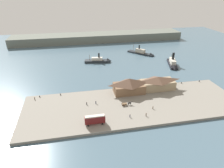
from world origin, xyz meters
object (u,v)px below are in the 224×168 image
object	(u,v)px
ferry_moored_west	(100,61)
pedestrian_near_east_shed	(130,116)
mooring_post_center_east	(181,83)
pedestrian_at_waters_edge	(146,115)
pedestrian_standing_center	(87,103)
street_tram	(95,119)
ferry_shed_customs_shed	(129,85)
pedestrian_near_cart	(96,102)
ferry_approaching_west	(143,53)
pedestrian_by_tram	(153,108)
mooring_post_west	(60,94)
pedestrian_walking_west	(35,98)
ferry_departing_north	(173,64)
mooring_post_east	(40,96)
mooring_post_center_west	(199,81)
horse_cart	(127,104)
ferry_shed_west_terminal	(158,83)

from	to	relation	value
ferry_moored_west	pedestrian_near_east_shed	bearing A→B (deg)	-87.99
mooring_post_center_east	pedestrian_near_east_shed	bearing A→B (deg)	-145.97
pedestrian_at_waters_edge	pedestrian_standing_center	size ratio (longest dim) A/B	1.10
ferry_moored_west	street_tram	bearing A→B (deg)	-99.74
ferry_shed_customs_shed	pedestrian_at_waters_edge	bearing A→B (deg)	-85.81
pedestrian_near_cart	pedestrian_at_waters_edge	bearing A→B (deg)	-35.30
ferry_shed_customs_shed	pedestrian_near_cart	bearing A→B (deg)	-157.21
ferry_moored_west	ferry_approaching_west	bearing A→B (deg)	16.41
pedestrian_by_tram	mooring_post_west	distance (m)	49.93
pedestrian_walking_west	ferry_departing_north	bearing A→B (deg)	19.28
mooring_post_east	mooring_post_center_east	bearing A→B (deg)	0.24
pedestrian_walking_west	mooring_post_center_east	distance (m)	85.16
pedestrian_standing_center	mooring_post_center_east	world-z (taller)	pedestrian_standing_center
pedestrian_at_waters_edge	mooring_post_center_west	xyz separation A→B (m)	(44.87, 27.87, -0.36)
ferry_shed_customs_shed	pedestrian_at_waters_edge	distance (m)	23.66
ferry_approaching_west	ferry_departing_north	distance (m)	33.24
horse_cart	mooring_post_center_east	bearing A→B (deg)	23.63
pedestrian_near_east_shed	mooring_post_east	world-z (taller)	pedestrian_near_east_shed
mooring_post_west	mooring_post_center_west	size ratio (longest dim) A/B	1.00
pedestrian_walking_west	pedestrian_standing_center	world-z (taller)	pedestrian_standing_center
pedestrian_at_waters_edge	mooring_post_center_east	bearing A→B (deg)	40.34
pedestrian_by_tram	pedestrian_standing_center	world-z (taller)	pedestrian_standing_center
pedestrian_by_tram	mooring_post_center_west	bearing A→B (deg)	30.02
ferry_approaching_west	ferry_departing_north	size ratio (longest dim) A/B	0.96
horse_cart	pedestrian_near_cart	bearing A→B (deg)	163.46
ferry_shed_customs_shed	pedestrian_standing_center	size ratio (longest dim) A/B	10.58
horse_cart	ferry_departing_north	xyz separation A→B (m)	(48.80, 47.69, -0.43)
horse_cart	pedestrian_at_waters_edge	size ratio (longest dim) A/B	3.05
pedestrian_near_cart	ferry_approaching_west	size ratio (longest dim) A/B	0.08
pedestrian_walking_west	mooring_post_center_east	world-z (taller)	pedestrian_walking_west
ferry_shed_customs_shed	mooring_post_center_east	size ratio (longest dim) A/B	19.04
ferry_shed_west_terminal	mooring_post_west	bearing A→B (deg)	176.46
pedestrian_near_cart	mooring_post_west	distance (m)	21.86
pedestrian_near_east_shed	mooring_post_center_west	world-z (taller)	pedestrian_near_east_shed
pedestrian_by_tram	mooring_post_east	world-z (taller)	pedestrian_by_tram
mooring_post_center_east	mooring_post_east	distance (m)	82.93
pedestrian_near_cart	ferry_departing_north	size ratio (longest dim) A/B	0.07
ferry_shed_customs_shed	street_tram	world-z (taller)	ferry_shed_customs_shed
horse_cart	pedestrian_near_cart	size ratio (longest dim) A/B	3.19
mooring_post_east	ferry_approaching_west	distance (m)	100.90
mooring_post_center_east	ferry_shed_customs_shed	bearing A→B (deg)	-172.56
ferry_departing_north	ferry_shed_west_terminal	bearing A→B (deg)	-128.23
ferry_shed_customs_shed	pedestrian_near_cart	distance (m)	21.56
street_tram	ferry_departing_north	bearing A→B (deg)	42.08
horse_cart	pedestrian_at_waters_edge	world-z (taller)	horse_cart
mooring_post_east	ferry_approaching_west	size ratio (longest dim) A/B	0.04
pedestrian_by_tram	mooring_post_west	xyz separation A→B (m)	(-44.51, 22.62, -0.28)
pedestrian_at_waters_edge	pedestrian_near_east_shed	distance (m)	7.54
pedestrian_by_tram	pedestrian_standing_center	size ratio (longest dim) A/B	0.99
mooring_post_west	pedestrian_standing_center	bearing A→B (deg)	-43.50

